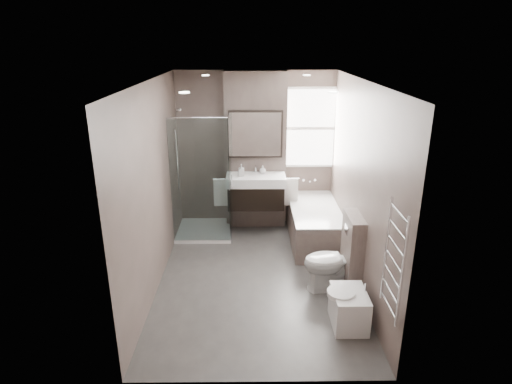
{
  "coord_description": "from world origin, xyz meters",
  "views": [
    {
      "loc": [
        -0.07,
        -5.1,
        3.07
      ],
      "look_at": [
        -0.01,
        0.15,
        1.18
      ],
      "focal_mm": 30.0,
      "sensor_mm": 36.0,
      "label": 1
    }
  ],
  "objects_px": {
    "bathtub": "(314,223)",
    "toilet": "(333,262)",
    "vanity": "(256,191)",
    "bidet": "(348,308)"
  },
  "relations": [
    {
      "from": "vanity",
      "to": "bidet",
      "type": "height_order",
      "value": "vanity"
    },
    {
      "from": "bathtub",
      "to": "toilet",
      "type": "height_order",
      "value": "toilet"
    },
    {
      "from": "bathtub",
      "to": "bidet",
      "type": "height_order",
      "value": "bathtub"
    },
    {
      "from": "vanity",
      "to": "bathtub",
      "type": "xyz_separation_m",
      "value": [
        0.92,
        -0.33,
        -0.43
      ]
    },
    {
      "from": "bidet",
      "to": "toilet",
      "type": "bearing_deg",
      "value": 93.32
    },
    {
      "from": "toilet",
      "to": "bidet",
      "type": "height_order",
      "value": "toilet"
    },
    {
      "from": "bathtub",
      "to": "toilet",
      "type": "relative_size",
      "value": 2.09
    },
    {
      "from": "vanity",
      "to": "bathtub",
      "type": "relative_size",
      "value": 0.59
    },
    {
      "from": "vanity",
      "to": "bathtub",
      "type": "height_order",
      "value": "vanity"
    },
    {
      "from": "toilet",
      "to": "bidet",
      "type": "xyz_separation_m",
      "value": [
        0.04,
        -0.76,
        -0.16
      ]
    }
  ]
}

